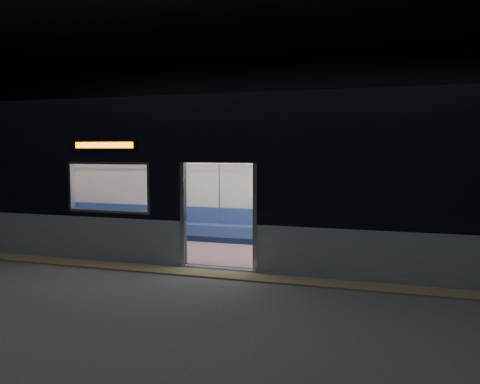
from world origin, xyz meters
The scene contains 7 objects.
station_floor centered at (0.00, 0.00, -0.01)m, with size 24.00×14.00×0.01m, color #47494C.
station_envelope centered at (0.00, 0.00, 3.66)m, with size 24.00×14.00×5.00m.
tactile_strip centered at (0.00, 0.55, 0.01)m, with size 22.80×0.50×0.03m, color #8C7F59.
metro_car centered at (0.00, 2.54, 1.85)m, with size 18.00×3.04×3.35m.
passenger centered at (3.42, 3.55, 0.78)m, with size 0.40×0.66×1.32m.
handbag centered at (3.39, 3.34, 0.67)m, with size 0.28×0.24×0.14m, color black.
transit_map centered at (0.92, 3.85, 1.47)m, with size 0.98×0.03×0.64m, color white.
Camera 1 is at (3.40, -8.00, 2.31)m, focal length 38.00 mm.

